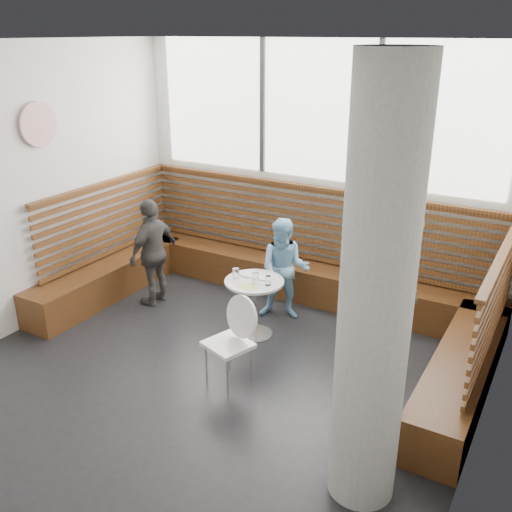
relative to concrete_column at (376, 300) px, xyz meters
The scene contains 15 objects.
room 1.95m from the concrete_column, 161.90° to the left, with size 5.00×5.00×3.20m.
booth 3.24m from the concrete_column, 127.94° to the left, with size 5.00×2.50×1.44m.
concrete_column is the anchor object (origin of this frame).
wall_art 4.48m from the concrete_column, 166.94° to the left, with size 0.50×0.50×0.03m, color white.
cafe_table 2.74m from the concrete_column, 139.18° to the left, with size 0.67×0.67×0.69m.
cafe_chair 2.08m from the concrete_column, 155.61° to the left, with size 0.43×0.42×0.90m.
adult_man 1.81m from the concrete_column, 105.13° to the left, with size 1.19×0.68×1.84m, color #51593B.
child_back 3.02m from the concrete_column, 129.32° to the left, with size 0.61×0.47×1.25m, color #81B7DF.
child_left 3.96m from the concrete_column, 152.88° to the left, with size 0.80×0.33×1.37m, color #44413D.
plate_near 2.83m from the concrete_column, 139.10° to the left, with size 0.21×0.21×0.01m, color white.
plate_far 2.70m from the concrete_column, 136.14° to the left, with size 0.19×0.19×0.01m, color white.
glass_left 2.78m from the concrete_column, 142.90° to the left, with size 0.07×0.07×0.12m, color white.
glass_mid 2.59m from the concrete_column, 139.32° to the left, with size 0.07×0.07×0.11m, color white.
glass_right 2.50m from the concrete_column, 136.58° to the left, with size 0.07×0.07×0.10m, color white.
menu_card 2.54m from the concrete_column, 141.95° to the left, with size 0.20×0.14×0.00m, color #A5C64C.
Camera 1 is at (2.87, -3.97, 3.28)m, focal length 40.00 mm.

